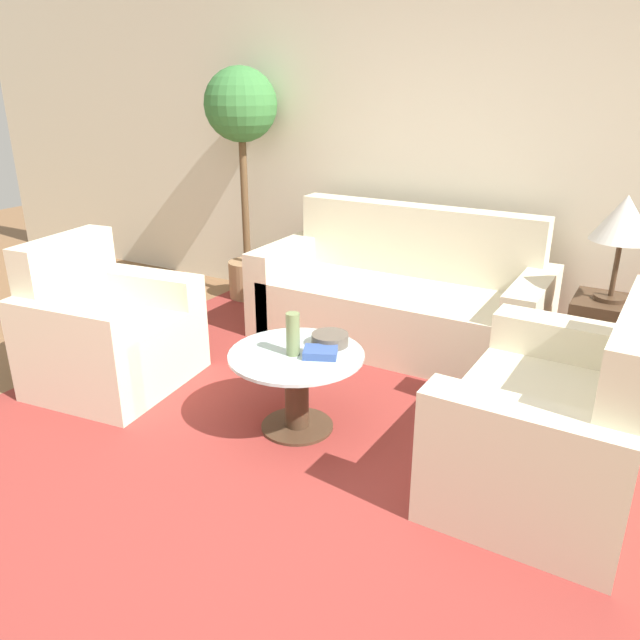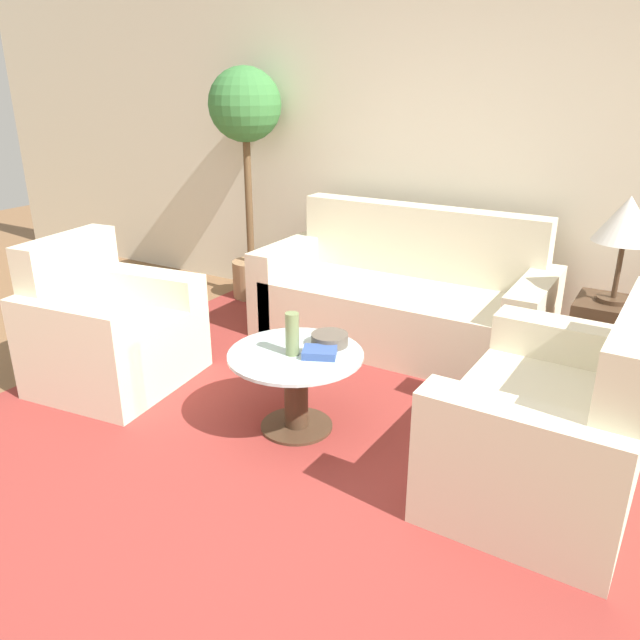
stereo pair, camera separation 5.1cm
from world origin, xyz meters
name	(u,v)px [view 1 (the left image)]	position (x,y,z in m)	size (l,w,h in m)	color
ground_plane	(227,516)	(0.00, 0.00, 0.00)	(14.00, 14.00, 0.00)	brown
wall_back	(453,150)	(0.00, 2.75, 1.30)	(10.00, 0.06, 2.60)	beige
rug	(297,427)	(-0.12, 0.78, 0.00)	(3.52, 3.66, 0.01)	maroon
sofa_main	(401,301)	(-0.12, 2.19, 0.30)	(2.02, 0.86, 0.94)	beige
armchair	(106,337)	(-1.44, 0.68, 0.30)	(0.89, 0.97, 0.90)	beige
loveseat	(563,428)	(1.20, 0.96, 0.30)	(0.84, 1.23, 0.92)	beige
coffee_table	(297,381)	(-0.12, 0.78, 0.29)	(0.71, 0.71, 0.45)	#422D1E
side_table	(602,346)	(1.23, 2.06, 0.29)	(0.39, 0.39, 0.59)	#422D1E
table_lamp	(624,220)	(1.23, 2.06, 1.05)	(0.34, 0.34, 0.61)	#422D1E
potted_plant	(242,135)	(-1.64, 2.43, 1.36)	(0.58, 0.58, 1.88)	#93704C
vase	(293,334)	(-0.12, 0.76, 0.56)	(0.07, 0.07, 0.23)	#6B7A4C
bowl	(330,339)	(-0.02, 0.96, 0.48)	(0.20, 0.20, 0.06)	brown
book_stack	(320,352)	(0.01, 0.81, 0.47)	(0.21, 0.19, 0.04)	#334C8C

